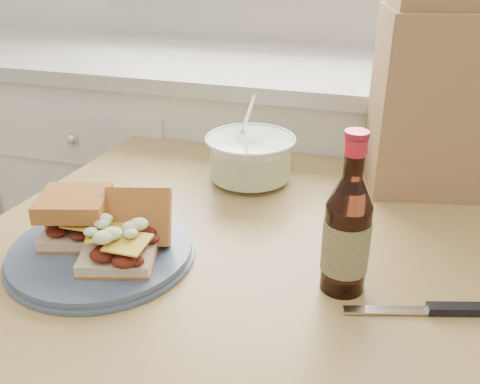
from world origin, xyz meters
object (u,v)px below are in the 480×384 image
(dining_table, at_px, (233,299))
(paper_bag, at_px, (446,103))
(plate, at_px, (101,252))
(coleslaw_bowl, at_px, (250,160))
(beer_bottle, at_px, (347,233))

(dining_table, distance_m, paper_bag, 0.58)
(paper_bag, bearing_deg, plate, -151.62)
(dining_table, height_order, coleslaw_bowl, coleslaw_bowl)
(dining_table, bearing_deg, coleslaw_bowl, 105.28)
(dining_table, distance_m, beer_bottle, 0.30)
(beer_bottle, xyz_separation_m, paper_bag, (0.14, 0.43, 0.09))
(paper_bag, bearing_deg, coleslaw_bowl, -178.17)
(plate, bearing_deg, paper_bag, 40.23)
(plate, bearing_deg, coleslaw_bowl, 66.62)
(coleslaw_bowl, xyz_separation_m, beer_bottle, (0.24, -0.34, 0.05))
(paper_bag, bearing_deg, dining_table, -144.73)
(plate, xyz_separation_m, beer_bottle, (0.40, 0.03, 0.09))
(dining_table, distance_m, coleslaw_bowl, 0.32)
(dining_table, relative_size, coleslaw_bowl, 5.18)
(dining_table, xyz_separation_m, paper_bag, (0.34, 0.37, 0.30))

